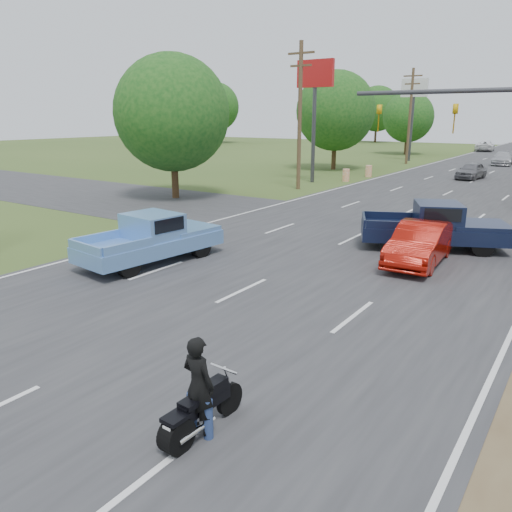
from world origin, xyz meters
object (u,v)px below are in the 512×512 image
Objects in this scene: motorcycle at (198,413)px; rider at (199,390)px; red_convertible at (420,244)px; blue_pickup at (154,238)px; distant_car_white at (485,146)px; distant_car_silver at (503,159)px; distant_car_grey at (471,171)px; navy_pickup at (437,226)px.

motorcycle is 0.41m from rider.
blue_pickup reaches higher than red_convertible.
rider is 77.90m from distant_car_white.
distant_car_grey is at bearing -93.97° from distant_car_silver.
rider is 0.30× the size of blue_pickup.
blue_pickup is 1.15× the size of distant_car_silver.
navy_pickup is 25.18m from distant_car_grey.
blue_pickup is 32.73m from distant_car_grey.
red_convertible is 0.80× the size of blue_pickup.
distant_car_white is (-10.07, 77.24, -0.08)m from rider.
motorcycle is 0.40× the size of distant_car_silver.
navy_pickup is 1.24× the size of distant_car_silver.
distant_car_white is at bearing 105.53° from distant_car_grey.
red_convertible is at bearing 92.57° from motorcycle.
motorcycle is 54.70m from distant_car_silver.
navy_pickup reaches higher than motorcycle.
motorcycle is 0.35× the size of distant_car_white.
navy_pickup is 63.50m from distant_car_white.
motorcycle is at bearing 90.00° from rider.
motorcycle is 0.47× the size of distant_car_grey.
distant_car_white is (-6.00, 37.85, 0.07)m from distant_car_grey.
rider is at bearing -92.98° from red_convertible.
red_convertible is 42.70m from distant_car_silver.
red_convertible is 0.81× the size of distant_car_white.
red_convertible is 2.66× the size of rider.
distant_car_white reaches higher than distant_car_silver.
red_convertible is 12.05m from motorcycle.
red_convertible is at bearing 38.87° from blue_pickup.
blue_pickup is (-8.07, 6.95, 0.46)m from motorcycle.
distant_car_silver reaches higher than distant_car_grey.
rider is 39.60m from distant_car_grey.
distant_car_white is at bearing 100.96° from distant_car_silver.
red_convertible is at bearing -87.42° from rider.
distant_car_silver is at bearing 96.49° from motorcycle.
rider is at bearing -34.21° from blue_pickup.
rider is 0.41× the size of distant_car_grey.
distant_car_white reaches higher than motorcycle.
rider is at bearing -23.79° from navy_pickup.
distant_car_silver is at bearing 161.15° from navy_pickup.
navy_pickup reaches higher than distant_car_silver.
blue_pickup reaches higher than distant_car_grey.
distant_car_grey is at bearing 164.53° from navy_pickup.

